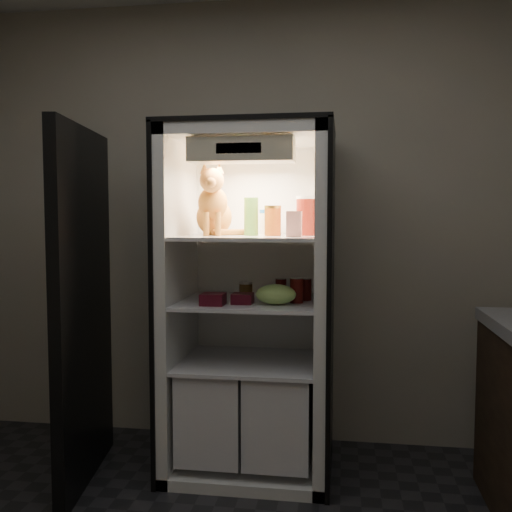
{
  "coord_description": "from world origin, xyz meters",
  "views": [
    {
      "loc": [
        0.5,
        -1.69,
        1.4
      ],
      "look_at": [
        0.04,
        1.32,
        1.18
      ],
      "focal_mm": 40.0,
      "sensor_mm": 36.0,
      "label": 1
    }
  ],
  "objects_px": {
    "soda_can_a": "(281,288)",
    "grape_bag": "(276,294)",
    "berry_box_right": "(243,299)",
    "pepper_jar": "(308,216)",
    "berry_box_left": "(213,299)",
    "mayo_tub": "(268,222)",
    "refrigerator": "(251,325)",
    "soda_can_c": "(297,290)",
    "parmesan_shaker": "(251,217)",
    "salsa_jar": "(273,221)",
    "soda_can_b": "(306,289)",
    "tabby_cat": "(214,209)",
    "cream_carton": "(294,224)",
    "condiment_jar": "(246,291)"
  },
  "relations": [
    {
      "from": "berry_box_right",
      "to": "cream_carton",
      "type": "bearing_deg",
      "value": -3.0
    },
    {
      "from": "soda_can_a",
      "to": "soda_can_c",
      "type": "xyz_separation_m",
      "value": [
        0.1,
        -0.14,
        0.01
      ]
    },
    {
      "from": "refrigerator",
      "to": "parmesan_shaker",
      "type": "distance_m",
      "value": 0.6
    },
    {
      "from": "refrigerator",
      "to": "soda_can_c",
      "type": "xyz_separation_m",
      "value": [
        0.26,
        -0.1,
        0.21
      ]
    },
    {
      "from": "tabby_cat",
      "to": "cream_carton",
      "type": "bearing_deg",
      "value": -28.18
    },
    {
      "from": "berry_box_right",
      "to": "soda_can_b",
      "type": "bearing_deg",
      "value": 28.67
    },
    {
      "from": "parmesan_shaker",
      "to": "salsa_jar",
      "type": "height_order",
      "value": "parmesan_shaker"
    },
    {
      "from": "refrigerator",
      "to": "parmesan_shaker",
      "type": "height_order",
      "value": "refrigerator"
    },
    {
      "from": "cream_carton",
      "to": "grape_bag",
      "type": "height_order",
      "value": "cream_carton"
    },
    {
      "from": "mayo_tub",
      "to": "soda_can_a",
      "type": "distance_m",
      "value": 0.38
    },
    {
      "from": "salsa_jar",
      "to": "grape_bag",
      "type": "relative_size",
      "value": 0.77
    },
    {
      "from": "soda_can_b",
      "to": "berry_box_left",
      "type": "distance_m",
      "value": 0.52
    },
    {
      "from": "parmesan_shaker",
      "to": "soda_can_a",
      "type": "distance_m",
      "value": 0.43
    },
    {
      "from": "pepper_jar",
      "to": "condiment_jar",
      "type": "xyz_separation_m",
      "value": [
        -0.33,
        -0.07,
        -0.41
      ]
    },
    {
      "from": "tabby_cat",
      "to": "mayo_tub",
      "type": "distance_m",
      "value": 0.32
    },
    {
      "from": "soda_can_b",
      "to": "berry_box_right",
      "type": "height_order",
      "value": "soda_can_b"
    },
    {
      "from": "salsa_jar",
      "to": "soda_can_b",
      "type": "xyz_separation_m",
      "value": [
        0.17,
        0.05,
        -0.37
      ]
    },
    {
      "from": "parmesan_shaker",
      "to": "soda_can_b",
      "type": "height_order",
      "value": "parmesan_shaker"
    },
    {
      "from": "cream_carton",
      "to": "salsa_jar",
      "type": "bearing_deg",
      "value": 131.73
    },
    {
      "from": "grape_bag",
      "to": "berry_box_right",
      "type": "relative_size",
      "value": 1.96
    },
    {
      "from": "parmesan_shaker",
      "to": "pepper_jar",
      "type": "distance_m",
      "value": 0.31
    },
    {
      "from": "tabby_cat",
      "to": "soda_can_a",
      "type": "bearing_deg",
      "value": 1.89
    },
    {
      "from": "grape_bag",
      "to": "berry_box_right",
      "type": "xyz_separation_m",
      "value": [
        -0.17,
        -0.0,
        -0.03
      ]
    },
    {
      "from": "salsa_jar",
      "to": "berry_box_left",
      "type": "relative_size",
      "value": 1.35
    },
    {
      "from": "mayo_tub",
      "to": "berry_box_left",
      "type": "xyz_separation_m",
      "value": [
        -0.24,
        -0.34,
        -0.39
      ]
    },
    {
      "from": "grape_bag",
      "to": "soda_can_b",
      "type": "bearing_deg",
      "value": 50.65
    },
    {
      "from": "grape_bag",
      "to": "soda_can_c",
      "type": "bearing_deg",
      "value": 37.19
    },
    {
      "from": "refrigerator",
      "to": "salsa_jar",
      "type": "distance_m",
      "value": 0.6
    },
    {
      "from": "soda_can_b",
      "to": "condiment_jar",
      "type": "distance_m",
      "value": 0.32
    },
    {
      "from": "refrigerator",
      "to": "soda_can_b",
      "type": "distance_m",
      "value": 0.37
    },
    {
      "from": "soda_can_b",
      "to": "condiment_jar",
      "type": "xyz_separation_m",
      "value": [
        -0.32,
        -0.05,
        -0.01
      ]
    },
    {
      "from": "tabby_cat",
      "to": "grape_bag",
      "type": "distance_m",
      "value": 0.59
    },
    {
      "from": "tabby_cat",
      "to": "refrigerator",
      "type": "bearing_deg",
      "value": 1.18
    },
    {
      "from": "parmesan_shaker",
      "to": "berry_box_right",
      "type": "distance_m",
      "value": 0.44
    },
    {
      "from": "mayo_tub",
      "to": "berry_box_right",
      "type": "bearing_deg",
      "value": -109.76
    },
    {
      "from": "soda_can_a",
      "to": "mayo_tub",
      "type": "bearing_deg",
      "value": 141.54
    },
    {
      "from": "pepper_jar",
      "to": "berry_box_left",
      "type": "distance_m",
      "value": 0.68
    },
    {
      "from": "cream_carton",
      "to": "soda_can_b",
      "type": "relative_size",
      "value": 1.08
    },
    {
      "from": "berry_box_left",
      "to": "mayo_tub",
      "type": "bearing_deg",
      "value": 54.74
    },
    {
      "from": "pepper_jar",
      "to": "salsa_jar",
      "type": "bearing_deg",
      "value": -160.78
    },
    {
      "from": "condiment_jar",
      "to": "berry_box_right",
      "type": "xyz_separation_m",
      "value": [
        0.0,
        -0.12,
        -0.02
      ]
    },
    {
      "from": "salsa_jar",
      "to": "cream_carton",
      "type": "bearing_deg",
      "value": -48.27
    },
    {
      "from": "grape_bag",
      "to": "berry_box_left",
      "type": "xyz_separation_m",
      "value": [
        -0.32,
        -0.07,
        -0.02
      ]
    },
    {
      "from": "soda_can_c",
      "to": "condiment_jar",
      "type": "xyz_separation_m",
      "value": [
        -0.28,
        0.04,
        -0.02
      ]
    },
    {
      "from": "soda_can_a",
      "to": "grape_bag",
      "type": "bearing_deg",
      "value": -90.8
    },
    {
      "from": "berry_box_right",
      "to": "soda_can_a",
      "type": "bearing_deg",
      "value": 50.28
    },
    {
      "from": "soda_can_c",
      "to": "parmesan_shaker",
      "type": "bearing_deg",
      "value": 168.84
    },
    {
      "from": "pepper_jar",
      "to": "soda_can_c",
      "type": "height_order",
      "value": "pepper_jar"
    },
    {
      "from": "soda_can_a",
      "to": "condiment_jar",
      "type": "relative_size",
      "value": 1.12
    },
    {
      "from": "soda_can_b",
      "to": "cream_carton",
      "type": "bearing_deg",
      "value": -104.33
    }
  ]
}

